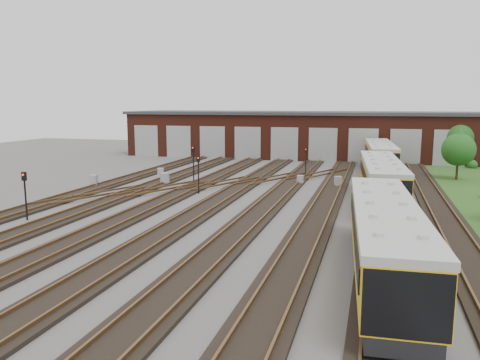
# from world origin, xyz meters

# --- Properties ---
(ground) EXTENTS (120.00, 120.00, 0.00)m
(ground) POSITION_xyz_m (0.00, 0.00, 0.00)
(ground) COLOR #484643
(ground) RESTS_ON ground
(track_network) EXTENTS (30.40, 70.00, 0.33)m
(track_network) POSITION_xyz_m (-0.17, 0.59, 0.11)
(track_network) COLOR black
(track_network) RESTS_ON ground
(maintenance_shed) EXTENTS (51.00, 12.50, 6.35)m
(maintenance_shed) POSITION_xyz_m (-0.01, 39.97, 3.20)
(maintenance_shed) COLOR #511F14
(maintenance_shed) RESTS_ON ground
(metro_train) EXTENTS (3.54, 46.52, 2.97)m
(metro_train) POSITION_xyz_m (10.00, 9.72, 1.85)
(metro_train) COLOR black
(metro_train) RESTS_ON ground
(signal_mast_0) EXTENTS (0.30, 0.28, 3.17)m
(signal_mast_0) POSITION_xyz_m (-12.06, -1.94, 2.05)
(signal_mast_0) COLOR black
(signal_mast_0) RESTS_ON ground
(signal_mast_1) EXTENTS (0.30, 0.29, 3.59)m
(signal_mast_1) POSITION_xyz_m (-6.77, 13.89, 2.29)
(signal_mast_1) COLOR black
(signal_mast_1) RESTS_ON ground
(signal_mast_2) EXTENTS (0.30, 0.28, 3.18)m
(signal_mast_2) POSITION_xyz_m (-4.63, 9.65, 2.05)
(signal_mast_2) COLOR black
(signal_mast_2) RESTS_ON ground
(signal_mast_3) EXTENTS (0.25, 0.24, 2.96)m
(signal_mast_3) POSITION_xyz_m (2.67, 21.30, 1.89)
(signal_mast_3) COLOR black
(signal_mast_3) RESTS_ON ground
(relay_cabinet_0) EXTENTS (0.71, 0.62, 1.08)m
(relay_cabinet_0) POSITION_xyz_m (-15.00, 10.09, 0.54)
(relay_cabinet_0) COLOR #96989B
(relay_cabinet_0) RESTS_ON ground
(relay_cabinet_1) EXTENTS (0.75, 0.70, 1.01)m
(relay_cabinet_1) POSITION_xyz_m (-11.36, 16.37, 0.50)
(relay_cabinet_1) COLOR #96989B
(relay_cabinet_1) RESTS_ON ground
(relay_cabinet_2) EXTENTS (0.69, 0.58, 1.12)m
(relay_cabinet_2) POSITION_xyz_m (-9.22, 12.82, 0.56)
(relay_cabinet_2) COLOR #96989B
(relay_cabinet_2) RESTS_ON ground
(relay_cabinet_3) EXTENTS (0.74, 0.68, 1.00)m
(relay_cabinet_3) POSITION_xyz_m (6.38, 15.97, 0.50)
(relay_cabinet_3) COLOR #96989B
(relay_cabinet_3) RESTS_ON ground
(relay_cabinet_4) EXTENTS (0.59, 0.51, 0.89)m
(relay_cabinet_4) POSITION_xyz_m (2.88, 16.35, 0.45)
(relay_cabinet_4) COLOR #96989B
(relay_cabinet_4) RESTS_ON ground
(tree_0) EXTENTS (3.66, 3.66, 6.06)m
(tree_0) POSITION_xyz_m (19.08, 34.96, 3.89)
(tree_0) COLOR #362318
(tree_0) RESTS_ON ground
(tree_1) EXTENTS (3.20, 3.20, 5.31)m
(tree_1) POSITION_xyz_m (17.32, 23.31, 3.41)
(tree_1) COLOR #362318
(tree_1) RESTS_ON ground
(bush_2) EXTENTS (1.19, 1.19, 1.19)m
(bush_2) POSITION_xyz_m (20.41, 32.89, 0.60)
(bush_2) COLOR #154213
(bush_2) RESTS_ON ground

